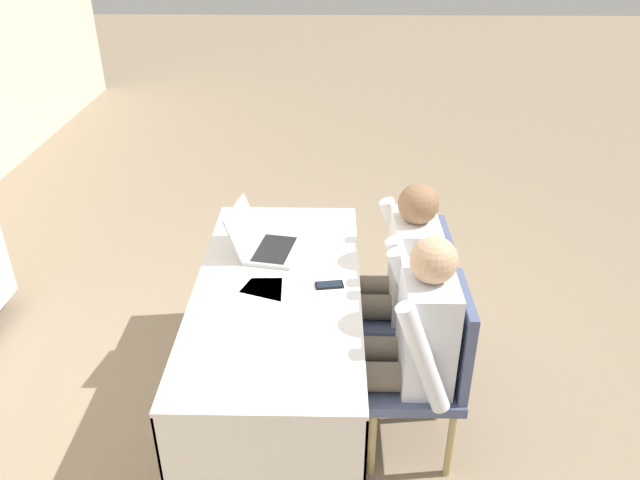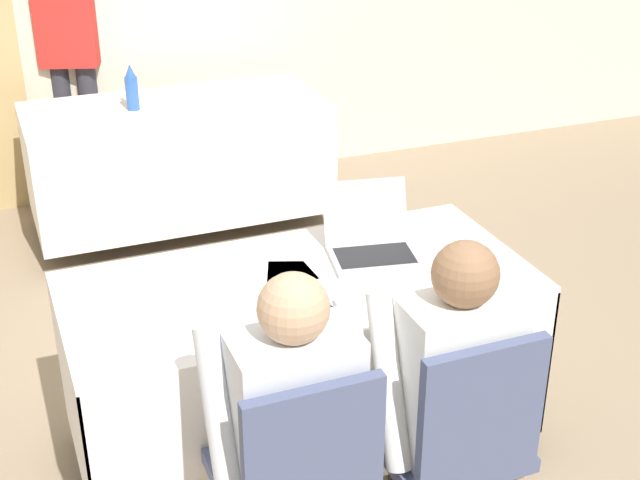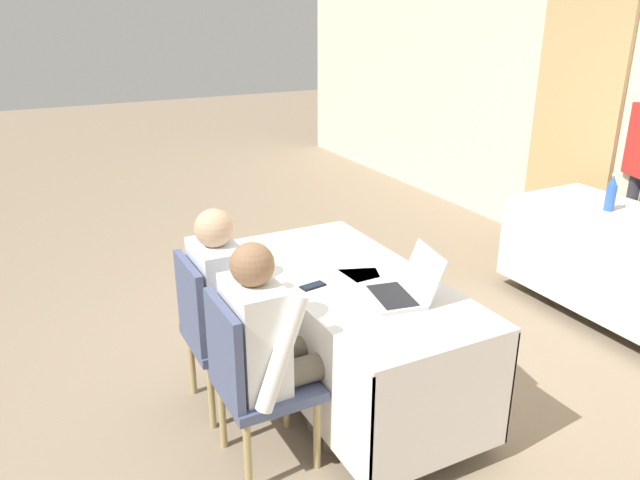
% 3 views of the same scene
% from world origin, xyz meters
% --- Properties ---
extents(ground_plane, '(24.00, 24.00, 0.00)m').
position_xyz_m(ground_plane, '(0.00, 0.00, 0.00)').
color(ground_plane, gray).
extents(conference_table_near, '(1.67, 0.78, 0.74)m').
position_xyz_m(conference_table_near, '(0.00, 0.00, 0.56)').
color(conference_table_near, white).
rests_on(conference_table_near, ground_plane).
extents(conference_table_far, '(1.67, 0.78, 0.74)m').
position_xyz_m(conference_table_far, '(0.06, 2.17, 0.56)').
color(conference_table_far, white).
rests_on(conference_table_far, ground_plane).
extents(laptop, '(0.38, 0.39, 0.24)m').
position_xyz_m(laptop, '(0.32, 0.09, 0.79)').
color(laptop, '#B7B7BC').
rests_on(laptop, conference_table_near).
extents(cell_phone, '(0.08, 0.14, 0.01)m').
position_xyz_m(cell_phone, '(0.01, -0.25, 0.75)').
color(cell_phone, black).
rests_on(cell_phone, conference_table_near).
extents(paper_beside_laptop, '(0.22, 0.30, 0.00)m').
position_xyz_m(paper_beside_laptop, '(-0.04, 0.12, 0.74)').
color(paper_beside_laptop, white).
rests_on(paper_beside_laptop, conference_table_near).
extents(paper_centre_table, '(0.30, 0.35, 0.00)m').
position_xyz_m(paper_centre_table, '(-0.01, 0.00, 0.74)').
color(paper_centre_table, white).
rests_on(paper_centre_table, conference_table_near).
extents(water_bottle, '(0.07, 0.07, 0.27)m').
position_xyz_m(water_bottle, '(-0.17, 2.18, 0.86)').
color(water_bottle, '#2D5BB7').
rests_on(water_bottle, conference_table_far).
extents(chair_near_left, '(0.44, 0.44, 0.89)m').
position_xyz_m(chair_near_left, '(-0.26, -0.70, 0.49)').
color(chair_near_left, tan).
rests_on(chair_near_left, ground_plane).
extents(chair_near_right, '(0.44, 0.44, 0.89)m').
position_xyz_m(chair_near_right, '(0.26, -0.70, 0.49)').
color(chair_near_right, tan).
rests_on(chair_near_right, ground_plane).
extents(person_checkered_shirt, '(0.50, 0.52, 1.15)m').
position_xyz_m(person_checkered_shirt, '(-0.26, -0.59, 0.65)').
color(person_checkered_shirt, '#665B4C').
rests_on(person_checkered_shirt, ground_plane).
extents(person_white_shirt, '(0.50, 0.52, 1.15)m').
position_xyz_m(person_white_shirt, '(0.26, -0.59, 0.65)').
color(person_white_shirt, '#665B4C').
rests_on(person_white_shirt, ground_plane).
extents(person_red_shirt, '(0.39, 0.30, 1.59)m').
position_xyz_m(person_red_shirt, '(-0.40, 2.86, 0.91)').
color(person_red_shirt, '#33333D').
rests_on(person_red_shirt, ground_plane).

